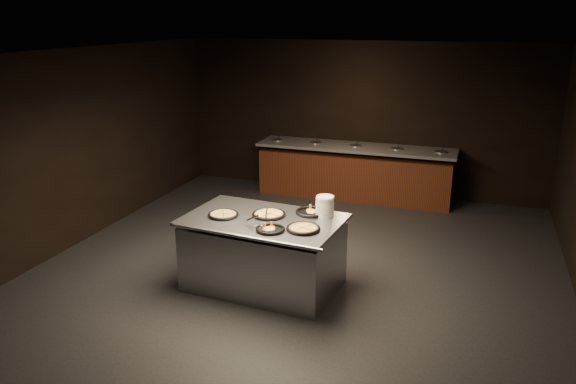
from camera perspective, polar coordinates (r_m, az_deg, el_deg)
name	(u,v)px	position (r m, az deg, el deg)	size (l,w,h in m)	color
room	(296,171)	(7.14, 0.81, 2.16)	(7.02, 8.02, 2.92)	black
salad_bar	(354,175)	(10.73, 6.75, 1.71)	(3.70, 0.83, 1.18)	#4F2912
serving_counter	(264,254)	(7.18, -2.50, -6.31)	(2.03, 1.40, 0.93)	#B2B4BA
plate_stack	(325,206)	(7.04, 3.77, -1.47)	(0.23, 0.23, 0.26)	white
pan_veggie_whole	(223,215)	(7.11, -6.59, -2.29)	(0.39, 0.39, 0.04)	black
pan_cheese_whole	(269,214)	(7.08, -1.95, -2.26)	(0.43, 0.43, 0.04)	black
pan_cheese_slices_a	(311,212)	(7.16, 2.38, -2.03)	(0.40, 0.40, 0.04)	black
pan_cheese_slices_b	(270,229)	(6.60, -1.81, -3.79)	(0.35, 0.35, 0.04)	black
pan_veggie_slices	(303,228)	(6.61, 1.57, -3.72)	(0.40, 0.40, 0.04)	black
server_left	(266,212)	(7.00, -2.21, -2.09)	(0.15, 0.28, 0.15)	#B2B4BA
server_right	(255,221)	(6.67, -3.34, -2.97)	(0.34, 0.20, 0.17)	#B2B4BA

